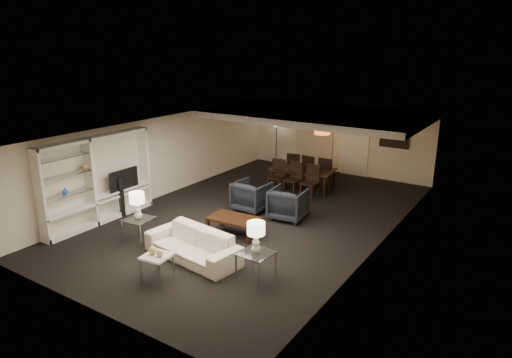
{
  "coord_description": "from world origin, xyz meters",
  "views": [
    {
      "loc": [
        6.52,
        -9.97,
        4.69
      ],
      "look_at": [
        0.0,
        0.0,
        1.1
      ],
      "focal_mm": 32.0,
      "sensor_mm": 36.0,
      "label": 1
    }
  ],
  "objects_px": {
    "sofa": "(193,245)",
    "table_lamp_left": "(137,206)",
    "armchair_left": "(252,196)",
    "chair_nl": "(276,176)",
    "floor_lamp": "(276,142)",
    "vase_blue": "(65,191)",
    "chair_nr": "(309,182)",
    "chair_fr": "(327,173)",
    "pendant_light": "(322,130)",
    "side_table_left": "(139,230)",
    "floor_speaker": "(121,197)",
    "television": "(121,179)",
    "vase_amber": "(85,166)",
    "marble_table": "(157,267)",
    "table_lamp_right": "(256,238)",
    "side_table_right": "(256,266)",
    "coffee_table": "(234,226)",
    "chair_fl": "(295,167)",
    "chair_nm": "(292,179)",
    "dining_table": "(302,180)",
    "armchair_right": "(288,204)",
    "chair_fm": "(311,170)"
  },
  "relations": [
    {
      "from": "sofa",
      "to": "table_lamp_left",
      "type": "height_order",
      "value": "table_lamp_left"
    },
    {
      "from": "armchair_left",
      "to": "chair_nl",
      "type": "relative_size",
      "value": 0.9
    },
    {
      "from": "floor_lamp",
      "to": "chair_nl",
      "type": "bearing_deg",
      "value": -59.24
    },
    {
      "from": "vase_blue",
      "to": "floor_lamp",
      "type": "distance_m",
      "value": 8.84
    },
    {
      "from": "vase_blue",
      "to": "table_lamp_left",
      "type": "bearing_deg",
      "value": 19.85
    },
    {
      "from": "chair_nr",
      "to": "chair_fr",
      "type": "distance_m",
      "value": 1.3
    },
    {
      "from": "pendant_light",
      "to": "sofa",
      "type": "xyz_separation_m",
      "value": [
        -0.08,
        -6.43,
        -1.58
      ]
    },
    {
      "from": "side_table_left",
      "to": "floor_speaker",
      "type": "relative_size",
      "value": 0.57
    },
    {
      "from": "chair_fr",
      "to": "floor_speaker",
      "type": "bearing_deg",
      "value": 55.73
    },
    {
      "from": "television",
      "to": "sofa",
      "type": "bearing_deg",
      "value": -107.13
    },
    {
      "from": "vase_blue",
      "to": "chair_fr",
      "type": "bearing_deg",
      "value": 61.42
    },
    {
      "from": "vase_amber",
      "to": "sofa",
      "type": "bearing_deg",
      "value": 0.26
    },
    {
      "from": "vase_blue",
      "to": "sofa",
      "type": "bearing_deg",
      "value": 10.6
    },
    {
      "from": "marble_table",
      "to": "floor_lamp",
      "type": "xyz_separation_m",
      "value": [
        -2.67,
        9.23,
        0.62
      ]
    },
    {
      "from": "table_lamp_left",
      "to": "table_lamp_right",
      "type": "relative_size",
      "value": 1.0
    },
    {
      "from": "armchair_left",
      "to": "side_table_right",
      "type": "height_order",
      "value": "armchair_left"
    },
    {
      "from": "coffee_table",
      "to": "vase_amber",
      "type": "xyz_separation_m",
      "value": [
        -3.53,
        -1.62,
        1.42
      ]
    },
    {
      "from": "marble_table",
      "to": "chair_fl",
      "type": "xyz_separation_m",
      "value": [
        -0.87,
        7.52,
        0.26
      ]
    },
    {
      "from": "side_table_right",
      "to": "vase_amber",
      "type": "xyz_separation_m",
      "value": [
        -5.23,
        -0.02,
        1.35
      ]
    },
    {
      "from": "coffee_table",
      "to": "chair_fl",
      "type": "bearing_deg",
      "value": 100.28
    },
    {
      "from": "sofa",
      "to": "armchair_left",
      "type": "relative_size",
      "value": 2.45
    },
    {
      "from": "television",
      "to": "vase_amber",
      "type": "distance_m",
      "value": 1.25
    },
    {
      "from": "side_table_left",
      "to": "chair_nm",
      "type": "distance_m",
      "value": 5.32
    },
    {
      "from": "dining_table",
      "to": "floor_lamp",
      "type": "height_order",
      "value": "floor_lamp"
    },
    {
      "from": "sofa",
      "to": "chair_nl",
      "type": "relative_size",
      "value": 2.2
    },
    {
      "from": "armchair_right",
      "to": "side_table_right",
      "type": "xyz_separation_m",
      "value": [
        1.1,
        -3.3,
        -0.13
      ]
    },
    {
      "from": "sofa",
      "to": "armchair_right",
      "type": "height_order",
      "value": "armchair_right"
    },
    {
      "from": "coffee_table",
      "to": "side_table_left",
      "type": "relative_size",
      "value": 2.0
    },
    {
      "from": "chair_fm",
      "to": "chair_nl",
      "type": "bearing_deg",
      "value": 70.15
    },
    {
      "from": "table_lamp_left",
      "to": "chair_fr",
      "type": "distance_m",
      "value": 6.74
    },
    {
      "from": "marble_table",
      "to": "floor_lamp",
      "type": "distance_m",
      "value": 9.63
    },
    {
      "from": "dining_table",
      "to": "chair_nl",
      "type": "height_order",
      "value": "chair_nl"
    },
    {
      "from": "sofa",
      "to": "armchair_left",
      "type": "xyz_separation_m",
      "value": [
        -0.6,
        3.3,
        0.09
      ]
    },
    {
      "from": "chair_nr",
      "to": "chair_fm",
      "type": "distance_m",
      "value": 1.43
    },
    {
      "from": "armchair_left",
      "to": "chair_fm",
      "type": "height_order",
      "value": "chair_fm"
    },
    {
      "from": "chair_nm",
      "to": "floor_lamp",
      "type": "relative_size",
      "value": 0.6
    },
    {
      "from": "coffee_table",
      "to": "chair_fl",
      "type": "height_order",
      "value": "chair_fl"
    },
    {
      "from": "side_table_right",
      "to": "floor_lamp",
      "type": "xyz_separation_m",
      "value": [
        -4.37,
        8.13,
        0.59
      ]
    },
    {
      "from": "marble_table",
      "to": "dining_table",
      "type": "distance_m",
      "value": 6.87
    },
    {
      "from": "marble_table",
      "to": "chair_fl",
      "type": "distance_m",
      "value": 7.57
    },
    {
      "from": "vase_amber",
      "to": "marble_table",
      "type": "bearing_deg",
      "value": -17.07
    },
    {
      "from": "side_table_left",
      "to": "dining_table",
      "type": "bearing_deg",
      "value": 76.11
    },
    {
      "from": "side_table_left",
      "to": "chair_fl",
      "type": "distance_m",
      "value": 6.47
    },
    {
      "from": "marble_table",
      "to": "television",
      "type": "relative_size",
      "value": 0.54
    },
    {
      "from": "table_lamp_left",
      "to": "floor_lamp",
      "type": "height_order",
      "value": "floor_lamp"
    },
    {
      "from": "armchair_right",
      "to": "table_lamp_right",
      "type": "relative_size",
      "value": 1.44
    },
    {
      "from": "floor_speaker",
      "to": "dining_table",
      "type": "distance_m",
      "value": 5.75
    },
    {
      "from": "table_lamp_left",
      "to": "vase_blue",
      "type": "relative_size",
      "value": 3.76
    },
    {
      "from": "armchair_right",
      "to": "floor_lamp",
      "type": "xyz_separation_m",
      "value": [
        -3.27,
        4.83,
        0.46
      ]
    },
    {
      "from": "side_table_right",
      "to": "floor_lamp",
      "type": "relative_size",
      "value": 0.36
    }
  ]
}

